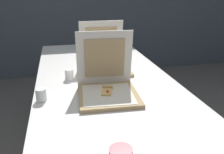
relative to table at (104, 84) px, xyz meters
The scene contains 5 objects.
table is the anchor object (origin of this frame).
pizza_box_front 0.29m from the table, 97.09° to the right, with size 0.35×0.35×0.35m.
pizza_box_middle 0.18m from the table, 77.91° to the left, with size 0.34×0.34×0.35m.
cup_white_near_left 0.49m from the table, 146.07° to the right, with size 0.06×0.06×0.07m, color white.
cup_white_mid 0.25m from the table, behind, with size 0.06×0.06×0.07m, color white.
Camera 1 is at (-0.28, -0.92, 1.33)m, focal length 38.03 mm.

